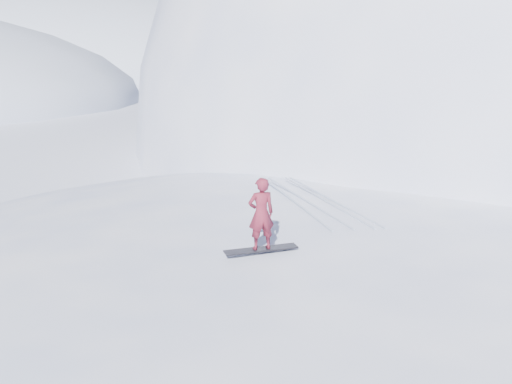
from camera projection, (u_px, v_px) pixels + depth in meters
ground at (388, 354)px, 13.17m from camera, size 400.00×400.00×0.00m
near_ridge at (386, 296)px, 16.16m from camera, size 36.00×28.00×4.80m
peak_shoulder at (438, 165)px, 33.49m from camera, size 28.00×24.00×18.00m
far_ridge_c at (11, 78)px, 114.40m from camera, size 140.00×90.00×36.00m
wind_bumps at (341, 313)px, 15.14m from camera, size 16.00×14.40×1.00m
snowboard at (261, 249)px, 12.97m from camera, size 1.74×0.64×0.03m
snowboarder at (261, 214)px, 12.75m from camera, size 0.67×0.51×1.66m
board_tracks at (313, 199)px, 17.09m from camera, size 2.42×5.93×0.04m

